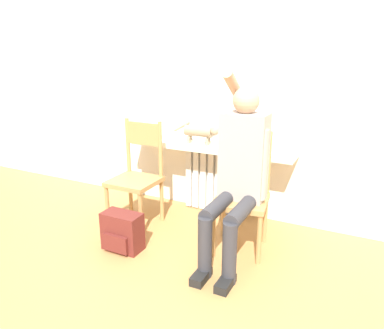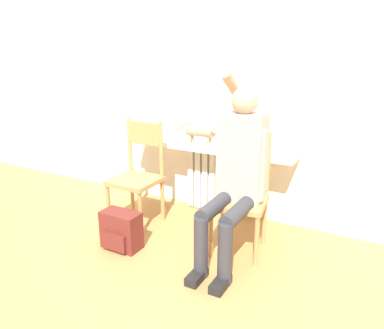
{
  "view_description": "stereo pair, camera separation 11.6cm",
  "coord_description": "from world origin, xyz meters",
  "px_view_note": "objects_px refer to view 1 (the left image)",
  "views": [
    {
      "loc": [
        1.34,
        -2.0,
        1.53
      ],
      "look_at": [
        0.0,
        0.71,
        0.6
      ],
      "focal_mm": 35.0,
      "sensor_mm": 36.0,
      "label": 1
    },
    {
      "loc": [
        1.45,
        -1.94,
        1.53
      ],
      "look_at": [
        0.0,
        0.71,
        0.6
      ],
      "focal_mm": 35.0,
      "sensor_mm": 36.0,
      "label": 2
    }
  ],
  "objects_px": {
    "person": "(239,169)",
    "cat": "(201,131)",
    "backpack": "(122,232)",
    "chair_left": "(137,174)",
    "chair_right": "(242,192)"
  },
  "relations": [
    {
      "from": "backpack",
      "to": "cat",
      "type": "bearing_deg",
      "value": 71.94
    },
    {
      "from": "chair_right",
      "to": "backpack",
      "type": "xyz_separation_m",
      "value": [
        -0.82,
        -0.47,
        -0.31
      ]
    },
    {
      "from": "chair_right",
      "to": "cat",
      "type": "xyz_separation_m",
      "value": [
        -0.54,
        0.39,
        0.36
      ]
    },
    {
      "from": "chair_left",
      "to": "backpack",
      "type": "relative_size",
      "value": 2.97
    },
    {
      "from": "chair_right",
      "to": "backpack",
      "type": "height_order",
      "value": "chair_right"
    },
    {
      "from": "person",
      "to": "cat",
      "type": "bearing_deg",
      "value": 136.9
    },
    {
      "from": "backpack",
      "to": "person",
      "type": "bearing_deg",
      "value": 22.43
    },
    {
      "from": "chair_left",
      "to": "chair_right",
      "type": "relative_size",
      "value": 1.0
    },
    {
      "from": "chair_left",
      "to": "cat",
      "type": "distance_m",
      "value": 0.69
    },
    {
      "from": "person",
      "to": "backpack",
      "type": "distance_m",
      "value": 1.05
    },
    {
      "from": "chair_right",
      "to": "cat",
      "type": "distance_m",
      "value": 0.76
    },
    {
      "from": "person",
      "to": "backpack",
      "type": "height_order",
      "value": "person"
    },
    {
      "from": "chair_left",
      "to": "person",
      "type": "xyz_separation_m",
      "value": [
        0.99,
        -0.12,
        0.23
      ]
    },
    {
      "from": "chair_left",
      "to": "cat",
      "type": "xyz_separation_m",
      "value": [
        0.44,
        0.39,
        0.36
      ]
    },
    {
      "from": "chair_left",
      "to": "backpack",
      "type": "height_order",
      "value": "chair_left"
    }
  ]
}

